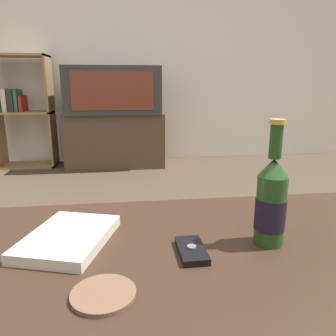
# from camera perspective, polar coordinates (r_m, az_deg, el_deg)

# --- Properties ---
(back_wall) EXTENTS (8.00, 0.05, 2.60)m
(back_wall) POSITION_cam_1_polar(r_m,az_deg,el_deg) (3.65, -6.94, 22.02)
(back_wall) COLOR silver
(back_wall) RESTS_ON ground_plane
(coffee_table) EXTENTS (1.28, 0.66, 0.47)m
(coffee_table) POSITION_cam_1_polar(r_m,az_deg,el_deg) (0.72, -0.86, -19.79)
(coffee_table) COLOR #332116
(coffee_table) RESTS_ON ground_plane
(tv_stand) EXTENTS (0.96, 0.45, 0.53)m
(tv_stand) POSITION_cam_1_polar(r_m,az_deg,el_deg) (3.36, -9.16, 4.91)
(tv_stand) COLOR #4C3828
(tv_stand) RESTS_ON ground_plane
(television) EXTENTS (0.90, 0.54, 0.44)m
(television) POSITION_cam_1_polar(r_m,az_deg,el_deg) (3.31, -9.50, 13.22)
(television) COLOR #2D2D2D
(television) RESTS_ON tv_stand
(bookshelf) EXTENTS (0.53, 0.30, 1.08)m
(bookshelf) POSITION_cam_1_polar(r_m,az_deg,el_deg) (3.55, -24.31, 9.33)
(bookshelf) COLOR #99754C
(bookshelf) RESTS_ON ground_plane
(beer_bottle) EXTENTS (0.07, 0.07, 0.27)m
(beer_bottle) POSITION_cam_1_polar(r_m,az_deg,el_deg) (0.73, 17.50, -5.67)
(beer_bottle) COLOR #1E4219
(beer_bottle) RESTS_ON coffee_table
(cell_phone) EXTENTS (0.05, 0.11, 0.02)m
(cell_phone) POSITION_cam_1_polar(r_m,az_deg,el_deg) (0.69, 4.11, -14.10)
(cell_phone) COLOR black
(cell_phone) RESTS_ON coffee_table
(coaster) EXTENTS (0.11, 0.11, 0.01)m
(coaster) POSITION_cam_1_polar(r_m,az_deg,el_deg) (0.58, -11.19, -20.76)
(coaster) COLOR brown
(coaster) RESTS_ON coffee_table
(table_book) EXTENTS (0.22, 0.26, 0.02)m
(table_book) POSITION_cam_1_polar(r_m,az_deg,el_deg) (0.76, -16.93, -11.54)
(table_book) COLOR beige
(table_book) RESTS_ON coffee_table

